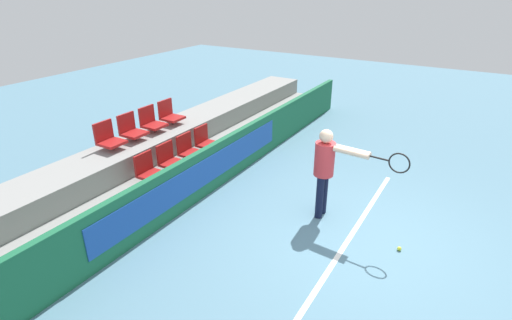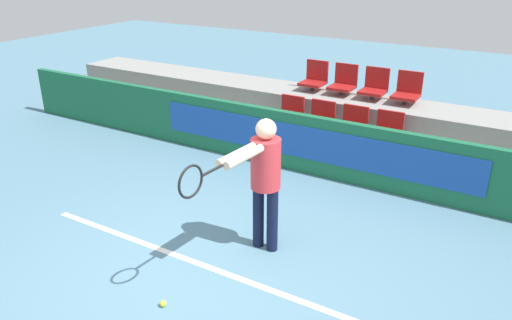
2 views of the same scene
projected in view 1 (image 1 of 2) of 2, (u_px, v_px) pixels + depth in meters
The scene contains 15 objects.
ground_plane at pixel (365, 239), 6.36m from camera, with size 30.00×30.00×0.00m, color slate.
court_baseline at pixel (351, 235), 6.46m from camera, with size 4.76×0.08×0.01m.
barrier_wall at pixel (208, 170), 7.60m from camera, with size 12.68×0.14×0.93m.
bleacher_tier_front at pixel (186, 175), 7.97m from camera, with size 12.28×0.97×0.43m.
bleacher_tier_middle at pixel (150, 155), 8.33m from camera, with size 12.28×0.97×0.85m.
stadium_chair_0 at pixel (149, 170), 7.19m from camera, with size 0.42×0.42×0.52m.
stadium_chair_1 at pixel (170, 159), 7.63m from camera, with size 0.42×0.42×0.52m.
stadium_chair_2 at pixel (189, 149), 8.07m from camera, with size 0.42×0.42×0.52m.
stadium_chair_3 at pixel (206, 141), 8.51m from camera, with size 0.42×0.42×0.52m.
stadium_chair_4 at pixel (109, 138), 7.46m from camera, with size 0.42×0.42×0.52m.
stadium_chair_5 at pixel (131, 129), 7.90m from camera, with size 0.42×0.42×0.52m.
stadium_chair_6 at pixel (151, 121), 8.34m from camera, with size 0.42×0.42×0.52m.
stadium_chair_7 at pixel (170, 114), 8.78m from camera, with size 0.42×0.42×0.52m.
tennis_player at pixel (328, 165), 6.59m from camera, with size 0.34×1.52×1.59m.
tennis_ball at pixel (399, 249), 6.09m from camera, with size 0.07×0.07×0.07m.
Camera 1 is at (-5.41, -1.19, 3.79)m, focal length 28.00 mm.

